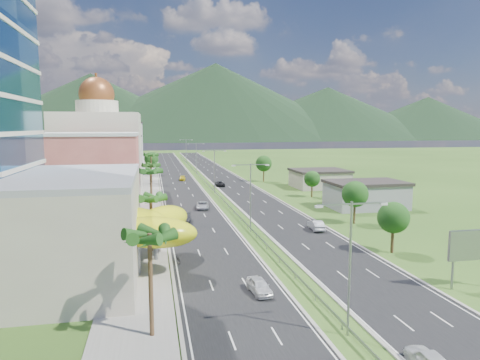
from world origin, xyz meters
TOP-DOWN VIEW (x-y plane):
  - ground at (0.00, 0.00)m, footprint 500.00×500.00m
  - road_left at (-7.50, 90.00)m, footprint 11.00×260.00m
  - road_right at (7.50, 90.00)m, footprint 11.00×260.00m
  - sidewalk_left at (-17.00, 90.00)m, footprint 7.00×260.00m
  - median_guardrail at (0.00, 71.99)m, footprint 0.10×216.06m
  - streetlight_median_a at (0.00, -25.00)m, footprint 6.04×0.25m
  - streetlight_median_b at (0.00, 10.00)m, footprint 6.04×0.25m
  - streetlight_median_c at (0.00, 50.00)m, footprint 6.04×0.25m
  - streetlight_median_d at (0.00, 95.00)m, footprint 6.04×0.25m
  - streetlight_median_e at (0.00, 140.00)m, footprint 6.04×0.25m
  - lime_canopy at (-20.00, -4.00)m, footprint 18.00×15.00m
  - pink_shophouse at (-28.00, 32.00)m, footprint 20.00×15.00m
  - domed_building at (-28.00, 55.00)m, footprint 20.00×20.00m
  - midrise_grey at (-27.00, 80.00)m, footprint 16.00×15.00m
  - midrise_beige at (-27.00, 102.00)m, footprint 16.00×15.00m
  - midrise_white at (-27.00, 125.00)m, footprint 16.00×15.00m
  - billboard at (17.00, -18.00)m, footprint 5.20×0.35m
  - shed_near at (28.00, 25.00)m, footprint 15.00×10.00m
  - shed_far at (30.00, 55.00)m, footprint 14.00×12.00m
  - palm_tree_a at (-15.50, -22.00)m, footprint 3.60×3.60m
  - palm_tree_b at (-15.50, 2.00)m, footprint 3.60×3.60m
  - palm_tree_c at (-15.50, 22.00)m, footprint 3.60×3.60m
  - palm_tree_d at (-15.50, 45.00)m, footprint 3.60×3.60m
  - palm_tree_e at (-15.50, 70.00)m, footprint 3.60×3.60m
  - leafy_tree_lfar at (-15.50, 95.00)m, footprint 4.90×4.90m
  - leafy_tree_ra at (16.00, -5.00)m, footprint 4.20×4.20m
  - leafy_tree_rb at (19.00, 12.00)m, footprint 4.55×4.55m
  - leafy_tree_rc at (22.00, 40.00)m, footprint 3.85×3.85m
  - leafy_tree_rd at (18.00, 70.00)m, footprint 4.90×4.90m
  - mountain_ridge at (60.00, 450.00)m, footprint 860.00×140.00m
  - car_white_near_left at (-4.86, -15.05)m, footprint 2.15×4.51m
  - car_dark_left at (-9.59, 19.29)m, footprint 2.06×4.79m
  - car_silver_mid_left at (-5.33, 30.41)m, footprint 3.04×5.56m
  - car_yellow_far_left at (-6.09, 78.12)m, footprint 2.29×4.69m
  - car_silver_right at (10.72, 8.83)m, footprint 2.18×5.06m
  - car_dark_far_right at (3.31, 62.71)m, footprint 2.67×5.42m
  - motorcycle at (-12.30, -3.60)m, footprint 0.99×2.22m

SIDE VIEW (x-z plane):
  - ground at x=0.00m, z-range 0.00..0.00m
  - mountain_ridge at x=60.00m, z-range -45.00..45.00m
  - road_left at x=-7.50m, z-range 0.00..0.04m
  - road_right at x=7.50m, z-range 0.00..0.04m
  - sidewalk_left at x=-17.00m, z-range 0.00..0.12m
  - median_guardrail at x=0.00m, z-range 0.24..1.00m
  - car_yellow_far_left at x=-6.09m, z-range 0.04..1.35m
  - motorcycle at x=-12.30m, z-range 0.04..1.41m
  - car_dark_far_right at x=3.31m, z-range 0.04..1.52m
  - car_silver_mid_left at x=-5.33m, z-range 0.04..1.52m
  - car_white_near_left at x=-4.86m, z-range 0.04..1.53m
  - car_dark_left at x=-9.59m, z-range 0.04..1.57m
  - car_silver_right at x=10.72m, z-range 0.04..1.66m
  - shed_far at x=30.00m, z-range 0.00..4.40m
  - shed_near at x=28.00m, z-range 0.00..5.00m
  - leafy_tree_rc at x=22.00m, z-range 1.21..7.54m
  - billboard at x=17.00m, z-range 1.32..7.52m
  - leafy_tree_ra at x=16.00m, z-range 1.33..8.23m
  - lime_canopy at x=-20.00m, z-range 1.29..8.69m
  - leafy_tree_rb at x=19.00m, z-range 1.44..8.92m
  - leafy_tree_lfar at x=-15.50m, z-range 1.55..9.60m
  - leafy_tree_rd at x=18.00m, z-range 1.55..9.60m
  - midrise_beige at x=-27.00m, z-range 0.00..13.00m
  - streetlight_median_a at x=0.00m, z-range 1.25..12.25m
  - streetlight_median_b at x=0.00m, z-range 1.25..12.25m
  - streetlight_median_c at x=0.00m, z-range 1.25..12.25m
  - streetlight_median_d at x=0.00m, z-range 1.25..12.25m
  - streetlight_median_e at x=0.00m, z-range 1.25..12.25m
  - palm_tree_b at x=-15.50m, z-range 3.01..11.11m
  - pink_shophouse at x=-28.00m, z-range 0.00..15.00m
  - palm_tree_d at x=-15.50m, z-range 3.24..11.84m
  - midrise_grey at x=-27.00m, z-range 0.00..16.00m
  - palm_tree_a at x=-15.50m, z-range 3.47..12.57m
  - palm_tree_e at x=-15.50m, z-range 3.61..13.01m
  - palm_tree_c at x=-15.50m, z-range 3.70..13.30m
  - midrise_white at x=-27.00m, z-range 0.00..18.00m
  - domed_building at x=-28.00m, z-range -3.00..25.70m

